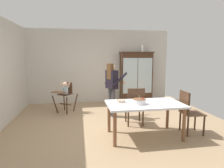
{
  "coord_description": "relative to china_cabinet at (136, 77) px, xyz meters",
  "views": [
    {
      "loc": [
        -0.76,
        -4.63,
        1.74
      ],
      "look_at": [
        0.15,
        0.7,
        0.95
      ],
      "focal_mm": 30.93,
      "sensor_mm": 36.0,
      "label": 1
    }
  ],
  "objects": [
    {
      "name": "high_chair_with_toddler",
      "position": [
        -2.56,
        -1.0,
        -0.3
      ],
      "size": [
        0.8,
        0.84,
        0.95
      ],
      "rotation": [
        0.0,
        0.0,
        -0.59
      ],
      "color": "#422819",
      "rests_on": "ground_plane"
    },
    {
      "name": "ceramic_vase",
      "position": [
        0.26,
        0.0,
        1.06
      ],
      "size": [
        0.13,
        0.13,
        0.27
      ],
      "color": "#B2B7B2",
      "rests_on": "china_cabinet"
    },
    {
      "name": "serving_bowl",
      "position": [
        -1.23,
        -3.0,
        -0.18
      ],
      "size": [
        0.18,
        0.18,
        0.05
      ],
      "primitive_type": "cylinder",
      "color": "#C6AD93",
      "rests_on": "dining_table"
    },
    {
      "name": "ground_plane",
      "position": [
        -1.36,
        -2.37,
        -0.95
      ],
      "size": [
        6.24,
        6.24,
        0.0
      ],
      "primitive_type": "plane",
      "color": "tan"
    },
    {
      "name": "dining_chair_far_side",
      "position": [
        -0.76,
        -2.48,
        -0.4
      ],
      "size": [
        0.47,
        0.47,
        0.96
      ],
      "rotation": [
        0.0,
        0.0,
        3.07
      ],
      "color": "#422819",
      "rests_on": "ground_plane"
    },
    {
      "name": "adult_person",
      "position": [
        -1.2,
        -1.65,
        0.02
      ],
      "size": [
        0.65,
        0.64,
        1.53
      ],
      "rotation": [
        0.0,
        0.0,
        2.02
      ],
      "color": "#47474C",
      "rests_on": "ground_plane"
    },
    {
      "name": "wall_back",
      "position": [
        -1.36,
        0.26,
        0.4
      ],
      "size": [
        5.32,
        0.06,
        2.7
      ],
      "primitive_type": "cube",
      "color": "beige",
      "rests_on": "ground_plane"
    },
    {
      "name": "china_cabinet",
      "position": [
        0.0,
        0.0,
        0.0
      ],
      "size": [
        1.24,
        0.48,
        1.89
      ],
      "color": "#422819",
      "rests_on": "ground_plane"
    },
    {
      "name": "dining_chair_right_end",
      "position": [
        0.27,
        -3.16,
        -0.4
      ],
      "size": [
        0.47,
        0.47,
        0.96
      ],
      "rotation": [
        0.0,
        0.0,
        1.51
      ],
      "color": "#422819",
      "rests_on": "ground_plane"
    },
    {
      "name": "dining_table",
      "position": [
        -0.75,
        -3.16,
        -0.3
      ],
      "size": [
        1.61,
        0.93,
        0.74
      ],
      "color": "silver",
      "rests_on": "ground_plane"
    },
    {
      "name": "birthday_cake",
      "position": [
        -0.89,
        -3.2,
        -0.16
      ],
      "size": [
        0.28,
        0.28,
        0.19
      ],
      "color": "white",
      "rests_on": "dining_table"
    }
  ]
}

